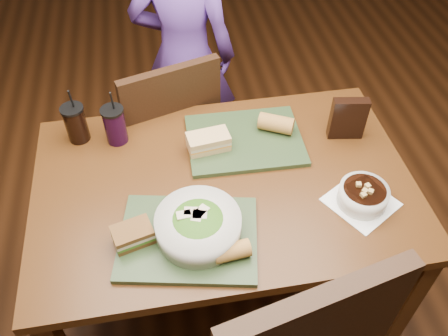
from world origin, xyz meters
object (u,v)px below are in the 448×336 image
at_px(baguette_near, 232,251).
at_px(cup_cola, 76,123).
at_px(diner, 184,57).
at_px(salad_bowl, 198,225).
at_px(soup_bowl, 363,195).
at_px(sandwich_near, 133,235).
at_px(chip_bag, 348,119).
at_px(dining_table, 224,199).
at_px(sandwich_far, 208,141).
at_px(tray_near, 188,238).
at_px(chair_far, 174,134).
at_px(cup_berry, 115,125).
at_px(baguette_far, 276,124).
at_px(tray_far, 245,140).

bearing_deg(baguette_near, cup_cola, 126.90).
height_order(diner, salad_bowl, diner).
bearing_deg(soup_bowl, diner, 114.02).
bearing_deg(sandwich_near, chip_bag, 23.95).
xyz_separation_m(dining_table, cup_cola, (-0.49, 0.31, 0.17)).
bearing_deg(sandwich_far, tray_near, -107.74).
xyz_separation_m(chair_far, chip_bag, (0.62, -0.36, 0.31)).
relative_size(cup_cola, cup_berry, 1.00).
height_order(soup_bowl, baguette_far, baguette_far).
height_order(sandwich_far, baguette_far, baguette_far).
distance_m(dining_table, baguette_far, 0.34).
height_order(diner, chip_bag, diner).
relative_size(dining_table, chip_bag, 7.73).
height_order(dining_table, diner, diner).
distance_m(diner, cup_berry, 0.70).
bearing_deg(cup_berry, tray_far, -11.21).
relative_size(chair_far, sandwich_far, 5.94).
relative_size(soup_bowl, cup_berry, 1.18).
relative_size(chair_far, tray_far, 2.24).
distance_m(chair_far, chip_bag, 0.78).
bearing_deg(cup_cola, soup_bowl, -27.23).
relative_size(sandwich_near, cup_berry, 0.59).
distance_m(chair_far, soup_bowl, 0.93).
bearing_deg(chair_far, sandwich_near, -103.88).
bearing_deg(sandwich_far, dining_table, -79.61).
relative_size(baguette_near, cup_cola, 0.47).
bearing_deg(cup_cola, salad_bowl, -53.91).
bearing_deg(baguette_near, cup_berry, 118.98).
bearing_deg(sandwich_near, sandwich_far, 51.73).
relative_size(chair_far, sandwich_near, 7.00).
xyz_separation_m(sandwich_near, baguette_near, (0.28, -0.11, -0.00)).
bearing_deg(chip_bag, soup_bowl, -90.75).
bearing_deg(baguette_near, sandwich_far, 89.87).
distance_m(baguette_near, chip_bag, 0.69).
bearing_deg(diner, chair_far, 90.22).
bearing_deg(chip_bag, sandwich_near, -146.95).
bearing_deg(diner, sandwich_far, 105.75).
distance_m(chair_far, baguette_far, 0.55).
bearing_deg(sandwich_near, tray_far, 42.28).
bearing_deg(dining_table, baguette_far, 41.88).
xyz_separation_m(soup_bowl, cup_berry, (-0.78, 0.44, 0.04)).
relative_size(salad_bowl, baguette_far, 2.03).
height_order(diner, baguette_near, diner).
xyz_separation_m(tray_far, salad_bowl, (-0.23, -0.39, 0.05)).
xyz_separation_m(sandwich_far, baguette_near, (-0.00, -0.47, -0.00)).
xyz_separation_m(tray_far, cup_cola, (-0.61, 0.13, 0.07)).
relative_size(salad_bowl, baguette_near, 2.43).
distance_m(salad_bowl, chip_bag, 0.70).
bearing_deg(sandwich_near, salad_bowl, -2.64).
relative_size(chair_far, chip_bag, 5.60).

